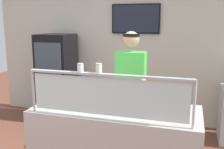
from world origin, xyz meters
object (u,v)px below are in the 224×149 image
pepper_flake_shaker (99,69)px  pizza_tray (129,106)px  pizza_server (124,104)px  worker_figure (131,89)px  parmesan_shaker (80,68)px  drink_fridge (57,78)px

pepper_flake_shaker → pizza_tray: bearing=64.7°
pizza_server → worker_figure: 0.59m
parmesan_shaker → drink_fridge: 2.53m
pizza_tray → pizza_server: 0.06m
pizza_tray → drink_fridge: drink_fridge is taller
pepper_flake_shaker → drink_fridge: 2.64m
pizza_tray → parmesan_shaker: 0.73m
worker_figure → drink_fridge: bearing=148.1°
worker_figure → drink_fridge: size_ratio=1.07×
drink_fridge → pizza_server: bearing=-43.3°
pepper_flake_shaker → worker_figure: (0.09, 0.98, -0.44)m
worker_figure → pizza_tray: bearing=-79.3°
pizza_tray → parmesan_shaker: parmesan_shaker is taller
parmesan_shaker → pepper_flake_shaker: pepper_flake_shaker is taller
pizza_tray → pepper_flake_shaker: bearing=-115.3°
pepper_flake_shaker → worker_figure: bearing=84.9°
pepper_flake_shaker → worker_figure: worker_figure is taller
pizza_tray → parmesan_shaker: size_ratio=4.67×
parmesan_shaker → drink_fridge: drink_fridge is taller
parmesan_shaker → worker_figure: worker_figure is taller
pizza_tray → parmesan_shaker: (-0.38, -0.41, 0.47)m
worker_figure → parmesan_shaker: bearing=-105.7°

